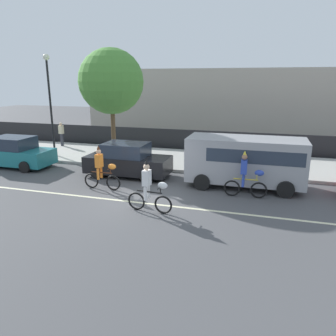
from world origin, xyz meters
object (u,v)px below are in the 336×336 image
(parked_van_grey, at_px, (247,159))
(parked_car_black, at_px, (128,161))
(parade_cyclist_zebra, at_px, (150,190))
(parked_car_teal, at_px, (15,153))
(street_lamp_post, at_px, (49,91))
(parade_cyclist_orange, at_px, (102,170))
(parade_cyclist_cobalt, at_px, (246,177))
(pedestrian_onlooker, at_px, (61,133))

(parked_van_grey, bearing_deg, parked_car_black, 179.42)
(parade_cyclist_zebra, relative_size, parked_car_teal, 0.47)
(parked_car_teal, bearing_deg, street_lamp_post, 74.05)
(parade_cyclist_orange, xyz_separation_m, street_lamp_post, (-5.61, 4.58, 3.15))
(parade_cyclist_zebra, height_order, parade_cyclist_cobalt, same)
(parked_car_black, relative_size, street_lamp_post, 0.70)
(parked_car_teal, bearing_deg, parked_car_black, 1.00)
(parade_cyclist_zebra, height_order, parked_van_grey, parked_van_grey)
(parade_cyclist_orange, height_order, parked_van_grey, parked_van_grey)
(parade_cyclist_orange, distance_m, parked_car_black, 2.20)
(parked_car_teal, distance_m, street_lamp_post, 4.13)
(parade_cyclist_zebra, xyz_separation_m, parked_car_black, (-2.58, 3.97, -0.06))
(pedestrian_onlooker, bearing_deg, parade_cyclist_zebra, -42.91)
(parked_car_black, xyz_separation_m, street_lamp_post, (-5.84, 2.39, 3.21))
(street_lamp_post, relative_size, pedestrian_onlooker, 3.62)
(pedestrian_onlooker, bearing_deg, parade_cyclist_orange, -46.42)
(parade_cyclist_orange, height_order, pedestrian_onlooker, parade_cyclist_orange)
(parked_car_black, height_order, pedestrian_onlooker, pedestrian_onlooker)
(parade_cyclist_cobalt, height_order, pedestrian_onlooker, parade_cyclist_cobalt)
(parade_cyclist_zebra, xyz_separation_m, parked_car_teal, (-9.13, 3.86, -0.06))
(street_lamp_post, distance_m, pedestrian_onlooker, 4.17)
(parade_cyclist_zebra, bearing_deg, parade_cyclist_cobalt, 38.48)
(parked_car_teal, bearing_deg, pedestrian_onlooker, 96.03)
(parked_car_black, bearing_deg, parked_van_grey, -0.58)
(parked_car_black, distance_m, pedestrian_onlooker, 8.70)
(parade_cyclist_cobalt, distance_m, street_lamp_post, 12.61)
(parked_van_grey, relative_size, parked_car_black, 1.22)
(parked_car_black, relative_size, parked_car_teal, 1.00)
(parade_cyclist_cobalt, height_order, parked_van_grey, parked_van_grey)
(parked_car_black, bearing_deg, parked_car_teal, -179.00)
(parked_car_black, distance_m, parked_car_teal, 6.56)
(parade_cyclist_cobalt, relative_size, parked_car_black, 0.47)
(street_lamp_post, xyz_separation_m, pedestrian_onlooker, (-1.26, 2.64, -2.97))
(parade_cyclist_orange, height_order, parked_car_black, parade_cyclist_orange)
(parade_cyclist_cobalt, height_order, street_lamp_post, street_lamp_post)
(parked_car_black, relative_size, pedestrian_onlooker, 2.53)
(parade_cyclist_orange, relative_size, street_lamp_post, 0.33)
(parade_cyclist_zebra, distance_m, street_lamp_post, 11.01)
(parade_cyclist_cobalt, bearing_deg, parked_car_black, 165.90)
(parked_van_grey, height_order, parked_car_black, parked_van_grey)
(parked_van_grey, bearing_deg, parade_cyclist_cobalt, -86.65)
(parked_van_grey, height_order, street_lamp_post, street_lamp_post)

